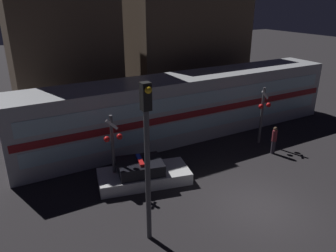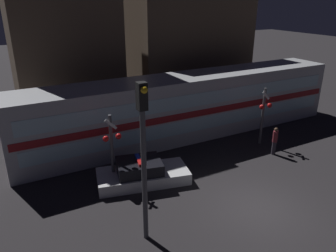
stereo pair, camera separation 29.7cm
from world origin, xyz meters
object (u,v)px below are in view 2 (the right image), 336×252
at_px(train, 187,106).
at_px(pedestrian, 275,141).
at_px(crossing_signal_near, 264,113).
at_px(traffic_light_corner, 144,151).
at_px(police_car, 142,173).

bearing_deg(train, pedestrian, -58.81).
height_order(crossing_signal_near, traffic_light_corner, traffic_light_corner).
height_order(train, crossing_signal_near, train).
relative_size(police_car, traffic_light_corner, 0.79).
xyz_separation_m(police_car, traffic_light_corner, (-1.47, -3.66, 3.08)).
distance_m(police_car, crossing_signal_near, 8.27).
bearing_deg(crossing_signal_near, pedestrian, -104.01).
bearing_deg(traffic_light_corner, crossing_signal_near, 24.10).
distance_m(train, police_car, 6.44).
xyz_separation_m(crossing_signal_near, traffic_light_corner, (-9.57, -4.28, 1.56)).
distance_m(train, pedestrian, 5.62).
distance_m(pedestrian, traffic_light_corner, 10.02).
distance_m(pedestrian, crossing_signal_near, 1.86).
xyz_separation_m(train, traffic_light_corner, (-6.36, -7.58, 1.61)).
height_order(train, police_car, train).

